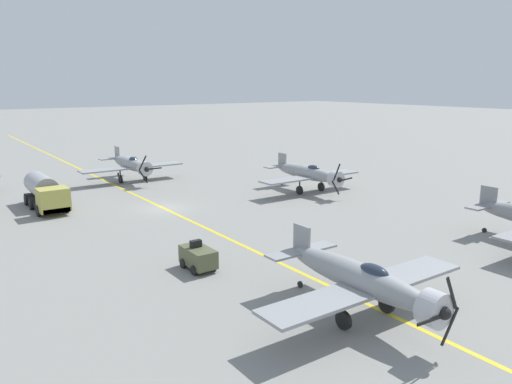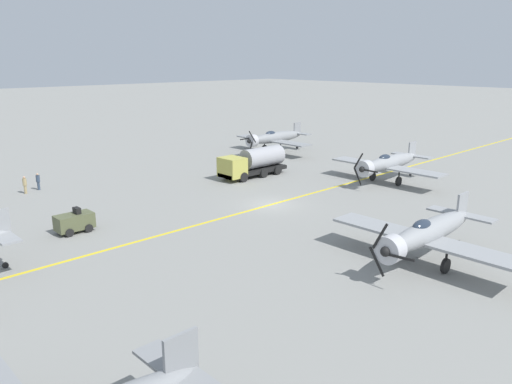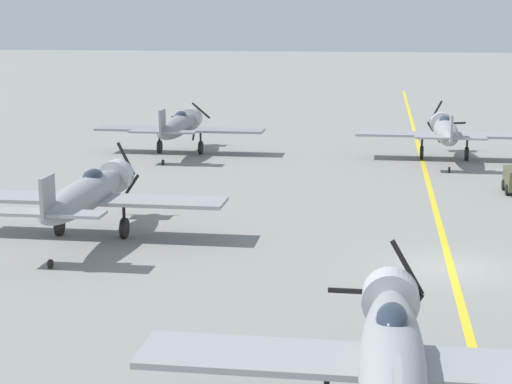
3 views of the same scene
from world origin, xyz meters
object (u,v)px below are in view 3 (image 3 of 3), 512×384
airplane_far_center (445,131)px  airplane_far_left (179,126)px  airplane_near_center (392,357)px  airplane_mid_left (88,194)px

airplane_far_center → airplane_far_left: size_ratio=1.00×
airplane_far_left → airplane_near_center: bearing=-67.1°
airplane_far_center → airplane_mid_left: bearing=-133.3°
airplane_mid_left → airplane_near_center: airplane_mid_left is taller
airplane_near_center → airplane_far_left: bearing=106.6°
airplane_near_center → airplane_far_center: same height
airplane_mid_left → airplane_far_center: 28.82m
airplane_far_center → airplane_far_left: (-18.44, 0.10, 0.00)m
airplane_mid_left → airplane_far_left: (-1.50, 23.42, 0.00)m
airplane_near_center → airplane_far_left: (-14.48, 39.86, 0.00)m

